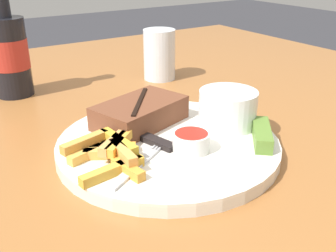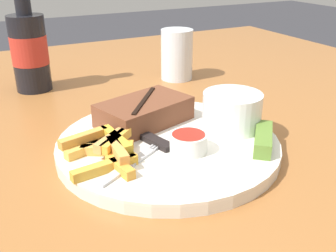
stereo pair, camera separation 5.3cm
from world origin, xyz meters
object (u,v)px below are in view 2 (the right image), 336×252
coleslaw_cup (232,109)px  dipping_sauce_cup (188,142)px  fork_utensil (133,162)px  dinner_plate (168,145)px  knife_utensil (139,134)px  steak_portion (144,112)px  drinking_glass (177,55)px  beer_bottle (29,48)px  pickle_spear (263,139)px

coleslaw_cup → dipping_sauce_cup: coleslaw_cup is taller
fork_utensil → dinner_plate: bearing=0.0°
dinner_plate → knife_utensil: (-0.03, 0.03, 0.01)m
steak_portion → coleslaw_cup: size_ratio=1.78×
drinking_glass → dipping_sauce_cup: bearing=-116.1°
beer_bottle → dipping_sauce_cup: bearing=-72.7°
dinner_plate → dipping_sauce_cup: size_ratio=6.24×
beer_bottle → drinking_glass: 0.30m
dinner_plate → drinking_glass: drinking_glass is taller
knife_utensil → beer_bottle: size_ratio=0.70×
dipping_sauce_cup → fork_utensil: 0.08m
dinner_plate → pickle_spear: (0.10, -0.08, 0.02)m
steak_portion → drinking_glass: 0.29m
pickle_spear → fork_utensil: bearing=168.7°
dinner_plate → fork_utensil: size_ratio=2.51×
steak_portion → coleslaw_cup: coleslaw_cup is taller
pickle_spear → fork_utensil: size_ratio=0.63×
steak_portion → fork_utensil: (-0.06, -0.11, -0.02)m
pickle_spear → beer_bottle: 0.49m
dipping_sauce_cup → beer_bottle: bearing=107.3°
coleslaw_cup → drinking_glass: size_ratio=0.81×
steak_portion → dipping_sauce_cup: size_ratio=3.09×
pickle_spear → steak_portion: bearing=127.2°
coleslaw_cup → beer_bottle: 0.43m
fork_utensil → drinking_glass: 0.41m
dinner_plate → fork_utensil: (-0.07, -0.04, 0.01)m
steak_portion → dinner_plate: bearing=-85.6°
coleslaw_cup → beer_bottle: (-0.22, 0.36, 0.04)m
dipping_sauce_cup → pickle_spear: size_ratio=0.64×
fork_utensil → knife_utensil: size_ratio=0.74×
pickle_spear → beer_bottle: beer_bottle is taller
dinner_plate → beer_bottle: bearing=108.1°
steak_portion → drinking_glass: drinking_glass is taller
pickle_spear → coleslaw_cup: bearing=92.9°
steak_portion → pickle_spear: size_ratio=1.97×
steak_portion → pickle_spear: (0.11, -0.14, -0.01)m
beer_bottle → coleslaw_cup: bearing=-59.3°
dinner_plate → steak_portion: size_ratio=2.02×
dinner_plate → pickle_spear: bearing=-36.1°
dipping_sauce_cup → dinner_plate: bearing=99.8°
dinner_plate → knife_utensil: knife_utensil is taller
beer_bottle → drinking_glass: size_ratio=2.23×
dipping_sauce_cup → knife_utensil: bearing=117.7°
coleslaw_cup → knife_utensil: (-0.13, 0.04, -0.03)m
dinner_plate → steak_portion: steak_portion is taller
steak_portion → coleslaw_cup: 0.13m
dinner_plate → coleslaw_cup: (0.10, -0.01, 0.04)m
dipping_sauce_cup → pickle_spear: 0.10m
coleslaw_cup → dipping_sauce_cup: size_ratio=1.74×
dipping_sauce_cup → beer_bottle: 0.42m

